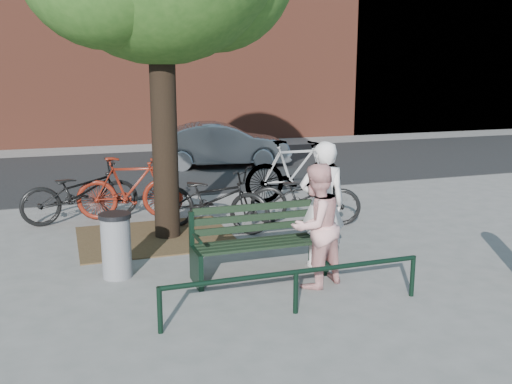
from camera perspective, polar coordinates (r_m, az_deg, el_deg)
name	(u,v)px	position (r m, az deg, el deg)	size (l,w,h in m)	color
ground	(260,277)	(7.52, 0.36, -8.46)	(90.00, 90.00, 0.00)	gray
dirt_pit	(156,237)	(9.32, -10.02, -4.46)	(2.40, 2.00, 0.02)	brown
road	(155,170)	(15.54, -10.10, 2.21)	(40.00, 7.00, 0.01)	black
park_bench	(258,240)	(7.43, 0.16, -4.80)	(1.74, 0.54, 0.97)	black
guard_railing	(296,279)	(6.33, 4.01, -8.64)	(3.06, 0.06, 0.51)	black
person_left	(322,204)	(7.75, 6.64, -1.24)	(0.63, 0.41, 1.72)	white
person_right	(316,226)	(7.03, 5.97, -3.37)	(0.75, 0.58, 1.54)	#E09E9A
litter_bin	(116,245)	(7.59, -13.80, -5.18)	(0.42, 0.42, 0.85)	gray
bicycle_a	(80,192)	(10.49, -17.17, 0.01)	(0.71, 2.04, 1.07)	black
bicycle_b	(130,188)	(10.43, -12.51, 0.38)	(0.53, 1.88, 1.13)	#5E180D
bicycle_c	(212,199)	(9.50, -4.43, -0.66)	(0.72, 2.07, 1.09)	black
bicycle_d	(294,171)	(11.59, 3.85, 2.14)	(0.60, 2.11, 1.27)	gray
bicycle_e	(305,196)	(9.91, 4.94, -0.37)	(0.67, 1.91, 1.01)	black
parked_car	(221,145)	(15.74, -3.52, 4.72)	(1.29, 3.71, 1.22)	gray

